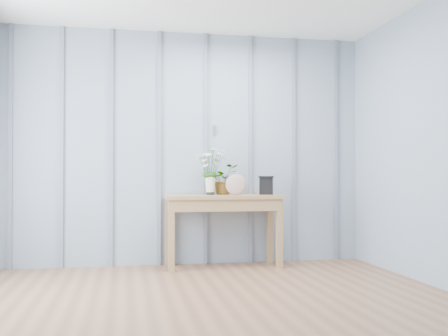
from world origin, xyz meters
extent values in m
plane|color=brown|center=(0.00, 0.00, 0.00)|extent=(4.50, 4.50, 0.00)
cube|color=#90A4B9|center=(0.00, 2.25, 1.25)|extent=(4.00, 0.01, 2.50)
cube|color=#B2B3B7|center=(0.35, 2.23, 1.45)|extent=(0.03, 0.01, 0.10)
cube|color=gray|center=(-1.75, 2.23, 1.25)|extent=(0.04, 0.03, 2.50)
cube|color=gray|center=(-1.25, 2.23, 1.25)|extent=(0.04, 0.03, 2.50)
cube|color=gray|center=(-0.75, 2.23, 1.25)|extent=(0.04, 0.03, 2.50)
cube|color=gray|center=(-0.25, 2.23, 1.25)|extent=(0.04, 0.03, 2.50)
cube|color=gray|center=(0.25, 2.23, 1.25)|extent=(0.04, 0.03, 2.50)
cube|color=gray|center=(0.75, 2.23, 1.25)|extent=(0.04, 0.03, 2.50)
cube|color=gray|center=(1.25, 2.23, 1.25)|extent=(0.04, 0.03, 2.50)
cube|color=gray|center=(1.75, 2.23, 1.25)|extent=(0.04, 0.03, 2.50)
cube|color=#99774A|center=(0.40, 1.99, 0.73)|extent=(1.20, 0.45, 0.04)
cube|color=#99774A|center=(0.40, 1.99, 0.65)|extent=(1.13, 0.42, 0.12)
cube|color=#99774A|center=(-0.15, 1.81, 0.35)|extent=(0.06, 0.06, 0.71)
cube|color=#99774A|center=(0.96, 1.81, 0.35)|extent=(0.06, 0.06, 0.71)
cube|color=#99774A|center=(-0.15, 2.17, 0.35)|extent=(0.06, 0.06, 0.71)
cube|color=#99774A|center=(0.96, 2.17, 0.35)|extent=(0.06, 0.06, 0.71)
cylinder|color=black|center=(0.27, 2.01, 0.78)|extent=(0.08, 0.08, 0.05)
cone|color=white|center=(0.27, 2.01, 0.86)|extent=(0.15, 0.15, 0.20)
ellipsoid|color=#123A10|center=(0.27, 2.01, 0.95)|extent=(0.15, 0.13, 0.08)
imported|color=#123A10|center=(0.43, 2.11, 0.91)|extent=(0.37, 0.35, 0.32)
ellipsoid|color=#854550|center=(0.52, 1.91, 0.86)|extent=(0.22, 0.09, 0.22)
cube|color=black|center=(0.87, 2.01, 0.84)|extent=(0.17, 0.14, 0.18)
cube|color=black|center=(0.87, 2.01, 0.94)|extent=(0.19, 0.16, 0.02)
camera|label=1|loc=(-0.60, -3.37, 0.94)|focal=42.00mm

